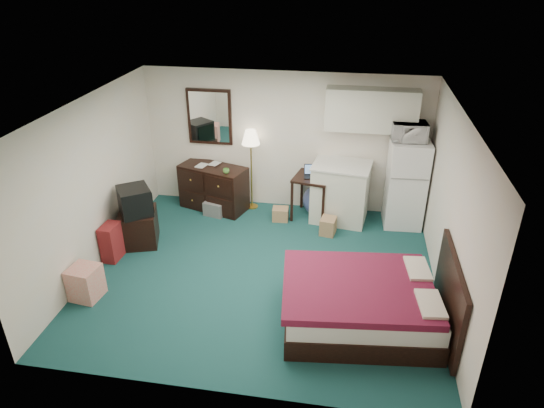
% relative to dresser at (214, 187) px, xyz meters
% --- Properties ---
extents(floor, '(5.00, 4.50, 0.01)m').
position_rel_dresser_xyz_m(floor, '(1.26, -1.92, -0.41)').
color(floor, '#154342').
rests_on(floor, ground).
extents(ceiling, '(5.00, 4.50, 0.01)m').
position_rel_dresser_xyz_m(ceiling, '(1.26, -1.92, 2.09)').
color(ceiling, silver).
rests_on(ceiling, walls).
extents(walls, '(5.01, 4.51, 2.50)m').
position_rel_dresser_xyz_m(walls, '(1.26, -1.92, 0.84)').
color(walls, silver).
rests_on(walls, floor).
extents(mirror, '(0.80, 0.06, 1.00)m').
position_rel_dresser_xyz_m(mirror, '(-0.09, 0.30, 1.24)').
color(mirror, white).
rests_on(mirror, walls).
extents(upper_cabinets, '(1.50, 0.35, 0.70)m').
position_rel_dresser_xyz_m(upper_cabinets, '(2.71, 0.16, 1.54)').
color(upper_cabinets, silver).
rests_on(upper_cabinets, walls).
extents(headboard, '(0.06, 1.56, 1.00)m').
position_rel_dresser_xyz_m(headboard, '(3.72, -2.80, 0.14)').
color(headboard, black).
rests_on(headboard, walls).
extents(dresser, '(1.32, 0.89, 0.82)m').
position_rel_dresser_xyz_m(dresser, '(0.00, 0.00, 0.00)').
color(dresser, black).
rests_on(dresser, floor).
extents(floor_lamp, '(0.40, 0.40, 1.50)m').
position_rel_dresser_xyz_m(floor_lamp, '(0.68, 0.13, 0.34)').
color(floor_lamp, gold).
rests_on(floor_lamp, floor).
extents(desk, '(0.73, 0.73, 0.79)m').
position_rel_dresser_xyz_m(desk, '(1.81, -0.06, -0.02)').
color(desk, black).
rests_on(desk, floor).
extents(exercise_ball, '(0.66, 0.66, 0.58)m').
position_rel_dresser_xyz_m(exercise_ball, '(1.93, 0.04, -0.12)').
color(exercise_ball, '#3E4A82').
rests_on(exercise_ball, floor).
extents(kitchen_counter, '(1.02, 0.83, 1.02)m').
position_rel_dresser_xyz_m(kitchen_counter, '(2.30, -0.06, 0.10)').
color(kitchen_counter, silver).
rests_on(kitchen_counter, floor).
extents(fridge, '(0.66, 0.66, 1.52)m').
position_rel_dresser_xyz_m(fridge, '(3.39, -0.04, 0.35)').
color(fridge, white).
rests_on(fridge, floor).
extents(bed, '(2.01, 1.65, 0.60)m').
position_rel_dresser_xyz_m(bed, '(2.67, -2.80, -0.11)').
color(bed, '#49041C').
rests_on(bed, floor).
extents(tv_stand, '(0.73, 0.76, 0.57)m').
position_rel_dresser_xyz_m(tv_stand, '(-0.87, -1.40, -0.13)').
color(tv_stand, black).
rests_on(tv_stand, floor).
extents(suitcase, '(0.24, 0.37, 0.58)m').
position_rel_dresser_xyz_m(suitcase, '(-1.10, -1.91, -0.12)').
color(suitcase, maroon).
rests_on(suitcase, floor).
extents(retail_box, '(0.42, 0.42, 0.47)m').
position_rel_dresser_xyz_m(retail_box, '(-1.02, -2.87, -0.18)').
color(retail_box, beige).
rests_on(retail_box, floor).
extents(file_bin, '(0.42, 0.35, 0.25)m').
position_rel_dresser_xyz_m(file_bin, '(0.08, -0.27, -0.28)').
color(file_bin, slate).
rests_on(file_bin, floor).
extents(cardboard_box_a, '(0.29, 0.25, 0.23)m').
position_rel_dresser_xyz_m(cardboard_box_a, '(1.28, -0.28, -0.29)').
color(cardboard_box_a, '#8C6444').
rests_on(cardboard_box_a, floor).
extents(cardboard_box_b, '(0.29, 0.32, 0.29)m').
position_rel_dresser_xyz_m(cardboard_box_b, '(2.15, -0.61, -0.27)').
color(cardboard_box_b, '#8C6444').
rests_on(cardboard_box_b, floor).
extents(laptop, '(0.31, 0.27, 0.19)m').
position_rel_dresser_xyz_m(laptop, '(1.81, -0.09, 0.47)').
color(laptop, black).
rests_on(laptop, desk).
extents(crt_tv, '(0.68, 0.69, 0.44)m').
position_rel_dresser_xyz_m(crt_tv, '(-0.86, -1.44, 0.37)').
color(crt_tv, black).
rests_on(crt_tv, tv_stand).
extents(microwave, '(0.58, 0.35, 0.38)m').
position_rel_dresser_xyz_m(microwave, '(3.33, -0.03, 1.30)').
color(microwave, white).
rests_on(microwave, fridge).
extents(book_a, '(0.17, 0.06, 0.23)m').
position_rel_dresser_xyz_m(book_a, '(-0.28, 0.02, 0.53)').
color(book_a, '#8C6444').
rests_on(book_a, dresser).
extents(book_b, '(0.16, 0.07, 0.22)m').
position_rel_dresser_xyz_m(book_b, '(-0.07, 0.14, 0.52)').
color(book_b, '#8C6444').
rests_on(book_b, dresser).
extents(mug, '(0.11, 0.09, 0.11)m').
position_rel_dresser_xyz_m(mug, '(0.32, -0.25, 0.47)').
color(mug, '#54943D').
rests_on(mug, dresser).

